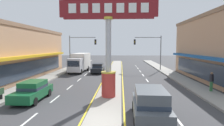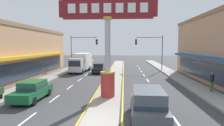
# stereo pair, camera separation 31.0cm
# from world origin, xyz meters

# --- Properties ---
(ground_plane) EXTENTS (160.00, 160.00, 0.00)m
(ground_plane) POSITION_xyz_m (0.00, 0.00, 0.00)
(ground_plane) COLOR #3A3A3D
(median_strip) EXTENTS (2.14, 52.00, 0.14)m
(median_strip) POSITION_xyz_m (0.00, 18.00, 0.07)
(median_strip) COLOR gray
(median_strip) RESTS_ON ground
(sidewalk_left) EXTENTS (2.28, 60.00, 0.18)m
(sidewalk_left) POSITION_xyz_m (-8.81, 16.00, 0.09)
(sidewalk_left) COLOR gray
(sidewalk_left) RESTS_ON ground
(sidewalk_right) EXTENTS (2.28, 60.00, 0.18)m
(sidewalk_right) POSITION_xyz_m (8.81, 16.00, 0.09)
(sidewalk_right) COLOR gray
(sidewalk_right) RESTS_ON ground
(lane_markings) EXTENTS (8.88, 52.00, 0.01)m
(lane_markings) POSITION_xyz_m (0.00, 16.65, 0.00)
(lane_markings) COLOR silver
(lane_markings) RESTS_ON ground
(district_sign) EXTENTS (7.91, 1.21, 8.04)m
(district_sign) POSITION_xyz_m (0.00, 5.22, 4.58)
(district_sign) COLOR #B7332D
(district_sign) RESTS_ON median_strip
(storefront_left) EXTENTS (10.28, 23.86, 6.93)m
(storefront_left) POSITION_xyz_m (-15.13, 14.13, 3.47)
(storefront_left) COLOR tan
(storefront_left) RESTS_ON ground
(traffic_light_left_side) EXTENTS (4.86, 0.46, 6.20)m
(traffic_light_left_side) POSITION_xyz_m (-6.31, 22.81, 4.25)
(traffic_light_left_side) COLOR slate
(traffic_light_left_side) RESTS_ON ground
(traffic_light_right_side) EXTENTS (4.86, 0.46, 6.20)m
(traffic_light_right_side) POSITION_xyz_m (6.31, 23.36, 4.25)
(traffic_light_right_side) COLOR slate
(traffic_light_right_side) RESTS_ON ground
(sedan_near_right_lane) EXTENTS (1.85, 4.31, 1.53)m
(sedan_near_right_lane) POSITION_xyz_m (-6.02, 4.32, 0.79)
(sedan_near_right_lane) COLOR #14562D
(sedan_near_right_lane) RESTS_ON ground
(box_truck_far_right_lane) EXTENTS (2.57, 7.01, 3.12)m
(box_truck_far_right_lane) POSITION_xyz_m (-5.93, 21.20, 1.69)
(box_truck_far_right_lane) COLOR silver
(box_truck_far_right_lane) RESTS_ON ground
(sedan_near_left_lane) EXTENTS (1.85, 4.30, 1.53)m
(sedan_near_left_lane) POSITION_xyz_m (-2.72, 20.04, 0.79)
(sedan_near_left_lane) COLOR black
(sedan_near_left_lane) RESTS_ON ground
(suv_mid_left_lane) EXTENTS (2.09, 4.66, 1.90)m
(suv_mid_left_lane) POSITION_xyz_m (2.72, 0.58, 0.98)
(suv_mid_left_lane) COLOR #4C5156
(suv_mid_left_lane) RESTS_ON ground
(pedestrian_near_kerb) EXTENTS (0.45, 0.43, 1.78)m
(pedestrian_near_kerb) POSITION_xyz_m (9.35, 7.34, 1.19)
(pedestrian_near_kerb) COLOR #336B3D
(pedestrian_near_kerb) RESTS_ON sidewalk_right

